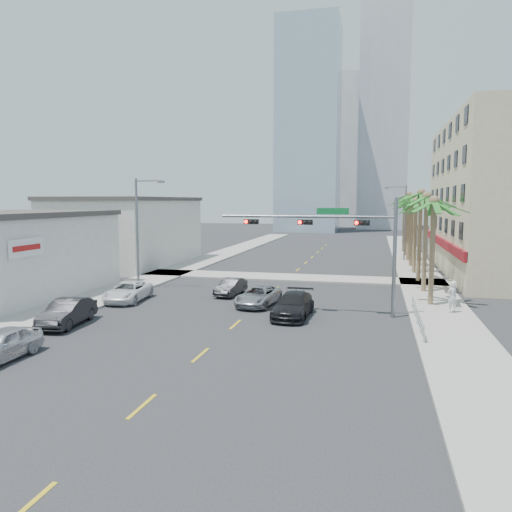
{
  "coord_description": "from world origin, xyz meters",
  "views": [
    {
      "loc": [
        7.84,
        -23.43,
        7.2
      ],
      "look_at": [
        0.05,
        8.92,
        3.5
      ],
      "focal_mm": 35.0,
      "sensor_mm": 36.0,
      "label": 1
    }
  ],
  "objects_px": {
    "traffic_signal_mast": "(342,235)",
    "car_lane_left": "(231,287)",
    "car_lane_center": "(258,296)",
    "pedestrian": "(452,297)",
    "car_parked_mid": "(67,313)",
    "car_parked_far": "(128,292)",
    "car_lane_right": "(293,305)",
    "car_parked_near": "(0,345)"
  },
  "relations": [
    {
      "from": "traffic_signal_mast",
      "to": "car_lane_left",
      "type": "xyz_separation_m",
      "value": [
        -8.62,
        4.72,
        -4.42
      ]
    },
    {
      "from": "traffic_signal_mast",
      "to": "car_lane_center",
      "type": "bearing_deg",
      "value": 164.88
    },
    {
      "from": "car_lane_left",
      "to": "pedestrian",
      "type": "xyz_separation_m",
      "value": [
        15.49,
        -3.02,
        0.52
      ]
    },
    {
      "from": "car_parked_mid",
      "to": "car_lane_left",
      "type": "xyz_separation_m",
      "value": [
        6.57,
        11.17,
        -0.13
      ]
    },
    {
      "from": "car_parked_far",
      "to": "car_lane_right",
      "type": "xyz_separation_m",
      "value": [
        12.37,
        -2.09,
        0.05
      ]
    },
    {
      "from": "car_lane_right",
      "to": "car_parked_far",
      "type": "bearing_deg",
      "value": 172.2
    },
    {
      "from": "car_parked_mid",
      "to": "car_lane_center",
      "type": "relative_size",
      "value": 0.97
    },
    {
      "from": "car_parked_near",
      "to": "car_lane_center",
      "type": "height_order",
      "value": "car_parked_near"
    },
    {
      "from": "car_parked_far",
      "to": "car_parked_near",
      "type": "bearing_deg",
      "value": -91.37
    },
    {
      "from": "car_parked_near",
      "to": "car_parked_far",
      "type": "height_order",
      "value": "car_parked_near"
    },
    {
      "from": "car_parked_mid",
      "to": "car_lane_right",
      "type": "bearing_deg",
      "value": 15.96
    },
    {
      "from": "pedestrian",
      "to": "car_lane_right",
      "type": "bearing_deg",
      "value": -16.89
    },
    {
      "from": "car_parked_near",
      "to": "car_lane_center",
      "type": "xyz_separation_m",
      "value": [
        8.58,
        14.35,
        -0.07
      ]
    },
    {
      "from": "car_lane_right",
      "to": "car_parked_near",
      "type": "bearing_deg",
      "value": -133.0
    },
    {
      "from": "car_parked_near",
      "to": "car_parked_mid",
      "type": "height_order",
      "value": "car_parked_mid"
    },
    {
      "from": "car_parked_far",
      "to": "car_lane_center",
      "type": "height_order",
      "value": "car_parked_far"
    },
    {
      "from": "traffic_signal_mast",
      "to": "pedestrian",
      "type": "bearing_deg",
      "value": 13.92
    },
    {
      "from": "car_lane_left",
      "to": "car_parked_mid",
      "type": "bearing_deg",
      "value": -114.52
    },
    {
      "from": "car_parked_far",
      "to": "traffic_signal_mast",
      "type": "bearing_deg",
      "value": -8.3
    },
    {
      "from": "traffic_signal_mast",
      "to": "car_parked_far",
      "type": "xyz_separation_m",
      "value": [
        -15.18,
        0.83,
        -4.37
      ]
    },
    {
      "from": "car_lane_left",
      "to": "car_lane_center",
      "type": "distance_m",
      "value": 4.32
    },
    {
      "from": "car_parked_mid",
      "to": "pedestrian",
      "type": "height_order",
      "value": "pedestrian"
    },
    {
      "from": "car_lane_right",
      "to": "car_lane_center",
      "type": "bearing_deg",
      "value": 137.71
    },
    {
      "from": "car_parked_near",
      "to": "car_lane_left",
      "type": "xyz_separation_m",
      "value": [
        5.66,
        17.53,
        -0.1
      ]
    },
    {
      "from": "car_lane_center",
      "to": "car_parked_near",
      "type": "bearing_deg",
      "value": -114.06
    },
    {
      "from": "car_lane_center",
      "to": "pedestrian",
      "type": "height_order",
      "value": "pedestrian"
    },
    {
      "from": "car_lane_right",
      "to": "traffic_signal_mast",
      "type": "bearing_deg",
      "value": 25.77
    },
    {
      "from": "car_lane_center",
      "to": "car_lane_right",
      "type": "relative_size",
      "value": 0.93
    },
    {
      "from": "car_parked_far",
      "to": "pedestrian",
      "type": "bearing_deg",
      "value": -2.9
    },
    {
      "from": "traffic_signal_mast",
      "to": "car_parked_mid",
      "type": "bearing_deg",
      "value": -156.99
    },
    {
      "from": "car_parked_near",
      "to": "car_lane_right",
      "type": "bearing_deg",
      "value": 45.27
    },
    {
      "from": "traffic_signal_mast",
      "to": "car_parked_far",
      "type": "height_order",
      "value": "traffic_signal_mast"
    },
    {
      "from": "car_lane_left",
      "to": "traffic_signal_mast",
      "type": "bearing_deg",
      "value": -22.8
    },
    {
      "from": "car_lane_center",
      "to": "car_lane_right",
      "type": "distance_m",
      "value": 4.02
    },
    {
      "from": "car_lane_left",
      "to": "car_lane_center",
      "type": "xyz_separation_m",
      "value": [
        2.91,
        -3.18,
        0.02
      ]
    },
    {
      "from": "car_lane_center",
      "to": "car_lane_left",
      "type": "bearing_deg",
      "value": 139.29
    },
    {
      "from": "car_parked_near",
      "to": "car_lane_center",
      "type": "bearing_deg",
      "value": 59.18
    },
    {
      "from": "car_parked_near",
      "to": "car_parked_mid",
      "type": "xyz_separation_m",
      "value": [
        -0.9,
        6.36,
        0.03
      ]
    },
    {
      "from": "car_lane_right",
      "to": "car_lane_left",
      "type": "bearing_deg",
      "value": 135.92
    },
    {
      "from": "traffic_signal_mast",
      "to": "pedestrian",
      "type": "xyz_separation_m",
      "value": [
        6.87,
        1.7,
        -3.91
      ]
    },
    {
      "from": "traffic_signal_mast",
      "to": "car_parked_far",
      "type": "bearing_deg",
      "value": 176.87
    },
    {
      "from": "car_lane_left",
      "to": "pedestrian",
      "type": "bearing_deg",
      "value": -5.11
    }
  ]
}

